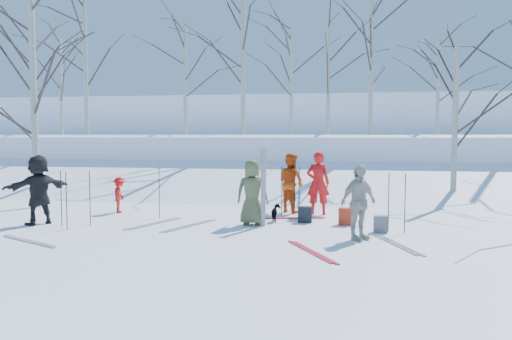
% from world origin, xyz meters
% --- Properties ---
extents(ground, '(120.00, 120.00, 0.00)m').
position_xyz_m(ground, '(0.00, 0.00, 0.00)').
color(ground, white).
rests_on(ground, ground).
extents(snow_ramp, '(70.00, 9.49, 4.12)m').
position_xyz_m(snow_ramp, '(0.00, 7.00, 0.15)').
color(snow_ramp, white).
rests_on(snow_ramp, ground).
extents(snow_plateau, '(70.00, 18.00, 2.20)m').
position_xyz_m(snow_plateau, '(0.00, 17.00, 1.00)').
color(snow_plateau, white).
rests_on(snow_plateau, ground).
extents(far_hill, '(90.00, 30.00, 6.00)m').
position_xyz_m(far_hill, '(0.00, 38.00, 2.00)').
color(far_hill, white).
rests_on(far_hill, ground).
extents(skier_olive_center, '(0.79, 0.52, 1.60)m').
position_xyz_m(skier_olive_center, '(0.02, 0.85, 0.80)').
color(skier_olive_center, '#4C5533').
rests_on(skier_olive_center, ground).
extents(skier_red_north, '(0.64, 0.43, 1.74)m').
position_xyz_m(skier_red_north, '(1.53, 2.74, 0.87)').
color(skier_red_north, red).
rests_on(skier_red_north, ground).
extents(skier_redor_behind, '(1.03, 1.02, 1.68)m').
position_xyz_m(skier_redor_behind, '(0.76, 3.00, 0.84)').
color(skier_redor_behind, '#D04B10').
rests_on(skier_redor_behind, ground).
extents(skier_red_seated, '(0.51, 0.72, 1.02)m').
position_xyz_m(skier_red_seated, '(-4.01, 2.13, 0.51)').
color(skier_red_seated, red).
rests_on(skier_red_seated, ground).
extents(skier_cream_east, '(0.95, 0.91, 1.58)m').
position_xyz_m(skier_cream_east, '(2.50, -0.50, 0.79)').
color(skier_cream_east, beige).
rests_on(skier_cream_east, ground).
extents(skier_grey_west, '(1.34, 1.59, 1.72)m').
position_xyz_m(skier_grey_west, '(-5.18, 0.09, 0.86)').
color(skier_grey_west, black).
rests_on(skier_grey_west, ground).
extents(dog, '(0.30, 0.55, 0.44)m').
position_xyz_m(dog, '(0.54, 1.36, 0.22)').
color(dog, black).
rests_on(dog, ground).
extents(upright_ski_left, '(0.07, 0.15, 1.90)m').
position_xyz_m(upright_ski_left, '(0.29, 0.64, 0.95)').
color(upright_ski_left, silver).
rests_on(upright_ski_left, ground).
extents(upright_ski_right, '(0.13, 0.23, 1.89)m').
position_xyz_m(upright_ski_right, '(0.34, 0.65, 0.95)').
color(upright_ski_right, silver).
rests_on(upright_ski_right, ground).
extents(ski_pair_a, '(1.40, 2.03, 0.02)m').
position_xyz_m(ski_pair_a, '(3.26, -0.90, 0.01)').
color(ski_pair_a, silver).
rests_on(ski_pair_a, ground).
extents(ski_pair_b, '(1.78, 2.07, 0.02)m').
position_xyz_m(ski_pair_b, '(1.60, -1.79, 0.01)').
color(ski_pair_b, '#BA1A36').
rests_on(ski_pair_b, ground).
extents(ski_pair_c, '(1.45, 2.03, 0.02)m').
position_xyz_m(ski_pair_c, '(-2.40, 0.56, 0.01)').
color(ski_pair_c, silver).
rests_on(ski_pair_c, ground).
extents(ski_pair_d, '(1.74, 2.06, 0.02)m').
position_xyz_m(ski_pair_d, '(-4.21, -1.79, 0.01)').
color(ski_pair_d, silver).
rests_on(ski_pair_d, ground).
extents(ski_pair_e, '(0.96, 1.98, 0.02)m').
position_xyz_m(ski_pair_e, '(0.80, 1.92, 0.01)').
color(ski_pair_e, '#BA1A36').
rests_on(ski_pair_e, ground).
extents(ski_pair_f, '(1.48, 2.03, 0.02)m').
position_xyz_m(ski_pair_f, '(-1.46, 0.43, 0.01)').
color(ski_pair_f, silver).
rests_on(ski_pair_f, ground).
extents(ski_pole_a, '(0.02, 0.02, 1.34)m').
position_xyz_m(ski_pole_a, '(0.89, 2.73, 0.67)').
color(ski_pole_a, black).
rests_on(ski_pole_a, ground).
extents(ski_pole_b, '(0.02, 0.02, 1.34)m').
position_xyz_m(ski_pole_b, '(3.55, 0.41, 0.67)').
color(ski_pole_b, black).
rests_on(ski_pole_b, ground).
extents(ski_pole_c, '(0.02, 0.02, 1.34)m').
position_xyz_m(ski_pole_c, '(3.21, 0.52, 0.67)').
color(ski_pole_c, black).
rests_on(ski_pole_c, ground).
extents(ski_pole_d, '(0.02, 0.02, 1.34)m').
position_xyz_m(ski_pole_d, '(-3.86, 0.15, 0.67)').
color(ski_pole_d, black).
rests_on(ski_pole_d, ground).
extents(ski_pole_e, '(0.02, 0.02, 1.34)m').
position_xyz_m(ski_pole_e, '(-4.50, -0.04, 0.67)').
color(ski_pole_e, black).
rests_on(ski_pole_e, ground).
extents(ski_pole_f, '(0.02, 0.02, 1.34)m').
position_xyz_m(ski_pole_f, '(0.58, 2.21, 0.67)').
color(ski_pole_f, black).
rests_on(ski_pole_f, ground).
extents(ski_pole_g, '(0.02, 0.02, 1.34)m').
position_xyz_m(ski_pole_g, '(1.07, 2.01, 0.67)').
color(ski_pole_g, black).
rests_on(ski_pole_g, ground).
extents(ski_pole_h, '(0.02, 0.02, 1.34)m').
position_xyz_m(ski_pole_h, '(-4.13, -0.45, 0.67)').
color(ski_pole_h, black).
rests_on(ski_pole_h, ground).
extents(ski_pole_i, '(0.02, 0.02, 1.34)m').
position_xyz_m(ski_pole_i, '(-2.58, 1.44, 0.67)').
color(ski_pole_i, black).
rests_on(ski_pole_i, ground).
extents(backpack_red, '(0.32, 0.22, 0.42)m').
position_xyz_m(backpack_red, '(2.25, 1.21, 0.21)').
color(backpack_red, '#AF2C1A').
rests_on(backpack_red, ground).
extents(backpack_grey, '(0.30, 0.20, 0.38)m').
position_xyz_m(backpack_grey, '(3.03, 0.36, 0.19)').
color(backpack_grey, '#5C5E64').
rests_on(backpack_grey, ground).
extents(backpack_dark, '(0.34, 0.24, 0.40)m').
position_xyz_m(backpack_dark, '(1.26, 1.41, 0.20)').
color(backpack_dark, black).
rests_on(backpack_dark, ground).
extents(birch_plateau_a, '(4.19, 4.19, 5.13)m').
position_xyz_m(birch_plateau_a, '(-12.61, 13.79, 4.76)').
color(birch_plateau_a, silver).
rests_on(birch_plateau_a, snow_plateau).
extents(birch_plateau_b, '(4.35, 4.35, 5.36)m').
position_xyz_m(birch_plateau_b, '(-5.51, 13.17, 4.88)').
color(birch_plateau_b, silver).
rests_on(birch_plateau_b, snow_plateau).
extents(birch_plateau_c, '(4.83, 4.83, 6.05)m').
position_xyz_m(birch_plateau_c, '(-0.53, 16.70, 5.22)').
color(birch_plateau_c, silver).
rests_on(birch_plateau_c, snow_plateau).
extents(birch_plateau_d, '(3.66, 3.66, 4.37)m').
position_xyz_m(birch_plateau_d, '(6.67, 13.72, 4.39)').
color(birch_plateau_d, silver).
rests_on(birch_plateau_d, snow_plateau).
extents(birch_plateau_e, '(4.84, 4.84, 6.06)m').
position_xyz_m(birch_plateau_e, '(-2.02, 10.27, 5.23)').
color(birch_plateau_e, silver).
rests_on(birch_plateau_e, snow_plateau).
extents(birch_plateau_g, '(4.84, 4.84, 6.05)m').
position_xyz_m(birch_plateau_g, '(-9.39, 10.45, 5.23)').
color(birch_plateau_g, silver).
rests_on(birch_plateau_g, snow_plateau).
extents(birch_plateau_i, '(4.55, 4.55, 5.65)m').
position_xyz_m(birch_plateau_i, '(3.36, 10.10, 5.02)').
color(birch_plateau_i, silver).
rests_on(birch_plateau_i, snow_plateau).
extents(birch_plateau_j, '(4.12, 4.12, 5.03)m').
position_xyz_m(birch_plateau_j, '(1.58, 12.03, 4.72)').
color(birch_plateau_j, silver).
rests_on(birch_plateau_j, snow_plateau).
extents(birch_edge_a, '(4.93, 4.93, 6.19)m').
position_xyz_m(birch_edge_a, '(-6.97, 2.74, 3.09)').
color(birch_edge_a, silver).
rests_on(birch_edge_a, ground).
extents(birch_edge_d, '(4.53, 4.53, 5.61)m').
position_xyz_m(birch_edge_d, '(-8.69, 5.35, 2.80)').
color(birch_edge_d, silver).
rests_on(birch_edge_d, ground).
extents(birch_edge_e, '(4.06, 4.06, 4.94)m').
position_xyz_m(birch_edge_e, '(5.70, 5.55, 2.47)').
color(birch_edge_e, silver).
rests_on(birch_edge_e, ground).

